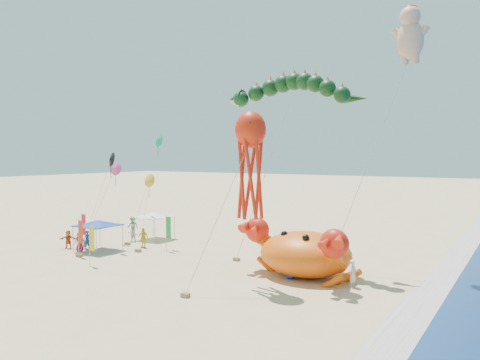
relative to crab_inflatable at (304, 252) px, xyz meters
name	(u,v)px	position (x,y,z in m)	size (l,w,h in m)	color
ground	(249,272)	(-3.90, -1.00, -1.71)	(320.00, 320.00, 0.00)	#D1B784
foam_strip	(425,299)	(8.10, -1.00, -1.70)	(320.00, 320.00, 0.00)	silver
crab_inflatable	(304,252)	(0.00, 0.00, 0.00)	(8.83, 7.04, 3.87)	#EA5A0C
dragon_kite	(288,95)	(-3.19, 3.71, 11.45)	(12.07, 4.12, 14.47)	black
cherub_kite	(410,34)	(5.42, 6.02, 15.46)	(5.80, 5.01, 19.21)	#EDB091
octopus_kite	(250,157)	(-2.19, -3.66, 6.61)	(3.09, 5.56, 11.24)	red
canopy_blue	(98,223)	(-19.11, -1.54, 0.74)	(3.54, 3.54, 2.71)	gray
canopy_white	(154,215)	(-18.87, 5.36, 0.74)	(3.44, 3.44, 2.71)	gray
feather_flags	(106,231)	(-17.09, -2.38, 0.31)	(8.27, 7.35, 3.20)	gray
beachgoers	(138,239)	(-16.83, 1.09, -0.83)	(27.52, 10.06, 1.89)	#1C45A5
small_kites	(132,171)	(-18.78, 2.29, 5.23)	(5.92, 8.64, 10.49)	#0D9665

